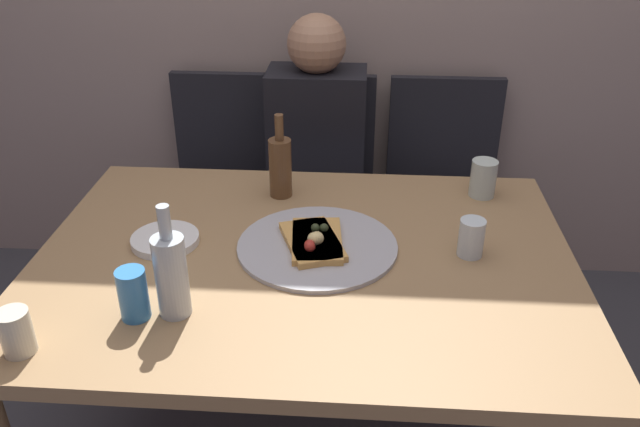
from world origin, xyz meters
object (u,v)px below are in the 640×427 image
object	(u,v)px
beer_bottle	(280,166)
tumbler_near	(483,178)
chair_middle	(318,178)
wine_glass	(16,332)
tumbler_far	(471,238)
pizza_slice_last	(317,240)
guest_in_sweater	(315,165)
soda_can	(133,294)
wine_bottle	(171,274)
dining_table	(304,279)
pizza_slice_extra	(312,241)
plate_stack	(165,240)
chair_right	(443,182)
chair_left	(226,175)
pizza_tray	(317,246)

from	to	relation	value
beer_bottle	tumbler_near	distance (m)	0.62
beer_bottle	chair_middle	world-z (taller)	beer_bottle
wine_glass	tumbler_far	bearing A→B (deg)	24.44
pizza_slice_last	tumbler_near	distance (m)	0.59
guest_in_sweater	pizza_slice_last	bearing A→B (deg)	94.78
tumbler_far	soda_can	world-z (taller)	soda_can
wine_bottle	chair_middle	world-z (taller)	wine_bottle
dining_table	wine_glass	xyz separation A→B (m)	(-0.56, -0.41, 0.12)
pizza_slice_extra	soda_can	distance (m)	0.49
tumbler_far	plate_stack	size ratio (longest dim) A/B	0.56
pizza_slice_extra	chair_right	distance (m)	1.01
pizza_slice_last	soda_can	xyz separation A→B (m)	(-0.38, -0.32, 0.04)
wine_glass	soda_can	distance (m)	0.24
chair_left	chair_middle	world-z (taller)	same
pizza_slice_extra	plate_stack	world-z (taller)	pizza_slice_extra
pizza_tray	plate_stack	world-z (taller)	plate_stack
chair_right	pizza_slice_extra	bearing A→B (deg)	63.06
wine_bottle	chair_middle	bearing A→B (deg)	78.48
tumbler_far	soda_can	bearing A→B (deg)	-158.00
tumbler_far	chair_left	distance (m)	1.24
pizza_slice_last	chair_right	xyz separation A→B (m)	(0.44, 0.87, -0.24)
tumbler_near	guest_in_sweater	distance (m)	0.68
plate_stack	chair_middle	world-z (taller)	chair_middle
chair_left	tumbler_far	bearing A→B (deg)	133.55
wine_glass	chair_right	distance (m)	1.70
wine_glass	guest_in_sweater	distance (m)	1.30
wine_bottle	dining_table	bearing A→B (deg)	43.87
wine_glass	chair_middle	bearing A→B (deg)	68.28
dining_table	chair_middle	xyz separation A→B (m)	(-0.03, 0.91, -0.14)
wine_bottle	chair_right	distance (m)	1.42
wine_glass	plate_stack	world-z (taller)	wine_glass
pizza_slice_extra	tumbler_near	world-z (taller)	tumbler_near
wine_bottle	tumbler_far	bearing A→B (deg)	22.91
wine_bottle	plate_stack	world-z (taller)	wine_bottle
pizza_tray	chair_right	world-z (taller)	chair_right
chair_right	beer_bottle	bearing A→B (deg)	45.17
tumbler_near	pizza_tray	bearing A→B (deg)	-144.41
pizza_tray	pizza_slice_extra	distance (m)	0.02
pizza_tray	chair_right	xyz separation A→B (m)	(0.43, 0.87, -0.22)
wine_bottle	plate_stack	distance (m)	0.33
wine_glass	tumbler_near	bearing A→B (deg)	36.66
pizza_slice_extra	chair_left	bearing A→B (deg)	115.69
chair_right	chair_left	bearing A→B (deg)	0.00
soda_can	guest_in_sweater	size ratio (longest dim) A/B	0.10
pizza_slice_last	chair_right	distance (m)	1.00
dining_table	chair_middle	size ratio (longest dim) A/B	1.56
chair_middle	plate_stack	bearing A→B (deg)	68.35
dining_table	chair_middle	bearing A→B (deg)	91.89
chair_right	plate_stack	bearing A→B (deg)	46.10
dining_table	chair_right	world-z (taller)	chair_right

